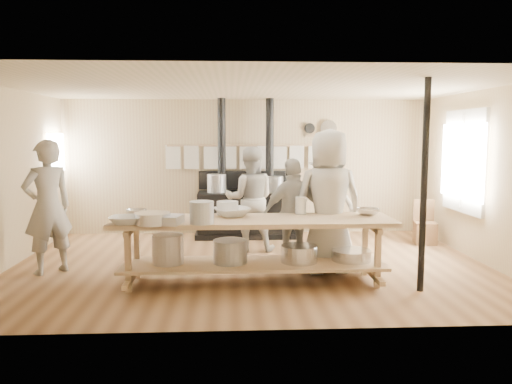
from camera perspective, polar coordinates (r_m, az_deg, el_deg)
ground at (r=7.49m, az=-0.63°, el=-8.32°), size 7.00×7.00×0.00m
room_shell at (r=7.25m, az=-0.64°, el=4.19°), size 7.00×7.00×7.00m
window_right at (r=8.70m, az=22.71°, el=3.26°), size 0.09×1.50×1.65m
left_opening at (r=9.76m, az=-21.88°, el=4.19°), size 0.00×0.90×0.90m
stove at (r=9.46m, az=-1.19°, el=-1.97°), size 1.90×0.75×2.60m
towel_rail at (r=9.65m, az=-1.22°, el=4.32°), size 3.00×0.04×0.47m
back_wall_shelf at (r=9.83m, az=7.40°, el=6.97°), size 0.63×0.14×0.32m
prep_table at (r=6.49m, az=-0.39°, el=-5.92°), size 3.60×0.90×0.85m
support_post at (r=6.36m, az=18.66°, el=0.59°), size 0.08×0.08×2.60m
cook_far_left at (r=7.47m, az=-22.72°, el=-1.59°), size 0.80×0.78×1.86m
cook_left at (r=8.26m, az=-0.67°, el=-0.80°), size 0.87×0.69×1.73m
cook_center at (r=6.99m, az=8.27°, el=-1.07°), size 1.05×0.75×2.01m
cook_right at (r=7.06m, az=4.33°, el=-2.62°), size 1.01×0.61×1.60m
cook_by_window at (r=8.74m, az=8.00°, el=-0.78°), size 1.17×0.84×1.63m
chair at (r=9.36m, az=18.74°, el=-4.23°), size 0.42×0.42×0.77m
bowl_white_a at (r=6.22m, az=-14.61°, el=-3.13°), size 0.41×0.41×0.10m
bowl_steel_a at (r=6.86m, az=-13.50°, el=-2.27°), size 0.36×0.36×0.08m
bowl_white_b at (r=6.61m, az=-2.75°, el=-2.30°), size 0.60×0.60×0.11m
bowl_steel_b at (r=6.85m, az=12.68°, el=-2.21°), size 0.38×0.38×0.09m
roasting_pan at (r=6.15m, az=-10.77°, el=-3.10°), size 0.54×0.42×0.11m
mixing_bowl_large at (r=6.16m, az=-11.71°, el=-2.96°), size 0.57×0.57×0.14m
bucket_galv at (r=6.09m, az=-6.22°, el=-2.33°), size 0.37×0.37×0.27m
deep_bowl_enamel at (r=6.74m, az=-3.28°, el=-1.84°), size 0.37×0.37×0.18m
pitcher at (r=6.80m, az=5.13°, el=-1.55°), size 0.18×0.18×0.23m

